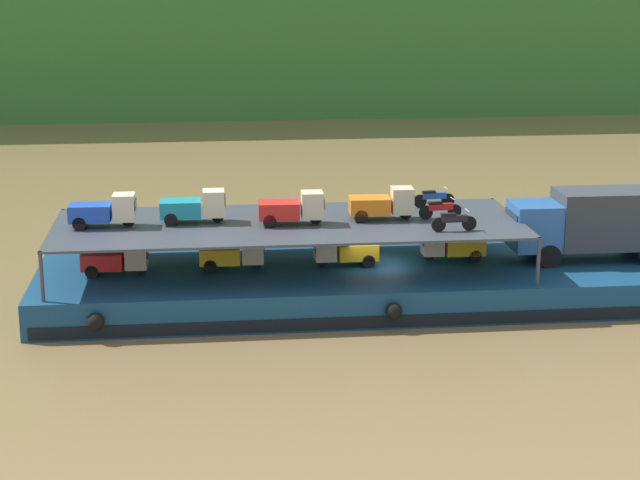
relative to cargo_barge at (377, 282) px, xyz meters
The scene contains 15 objects.
ground_plane 0.75m from the cargo_barge, 90.00° to the left, with size 400.00×400.00×0.00m, color brown.
cargo_barge is the anchor object (origin of this frame).
covered_lorry 9.80m from the cargo_barge, ahead, with size 7.88×2.36×3.10m.
cargo_rack 4.65m from the cargo_barge, behind, with size 19.74×7.29×2.00m.
mini_truck_lower_stern 11.13m from the cargo_barge, behind, with size 2.79×1.28×1.38m.
mini_truck_lower_aft 6.33m from the cargo_barge, behind, with size 2.78×1.27×1.38m.
mini_truck_lower_mid 2.01m from the cargo_barge, behind, with size 2.77×1.25×1.38m.
mini_truck_lower_fore 3.72m from the cargo_barge, ahead, with size 2.75×1.22×1.38m.
mini_truck_upper_stern 11.97m from the cargo_barge, behind, with size 2.77×1.24×1.38m.
mini_truck_upper_mid 8.50m from the cargo_barge, behind, with size 2.74×1.20×1.38m.
mini_truck_upper_fore 5.04m from the cargo_barge, behind, with size 2.77×1.25×1.38m.
mini_truck_upper_bow 3.45m from the cargo_barge, 29.57° to the left, with size 2.78×1.27×1.38m.
motorcycle_upper_port 4.75m from the cargo_barge, 37.87° to the right, with size 1.90×0.55×0.87m.
motorcycle_upper_centre 4.18m from the cargo_barge, ahead, with size 1.90×0.55×0.87m.
motorcycle_upper_stbd 4.84m from the cargo_barge, 37.25° to the left, with size 1.90×0.55×0.87m.
Camera 1 is at (-7.24, -43.43, 14.24)m, focal length 59.65 mm.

